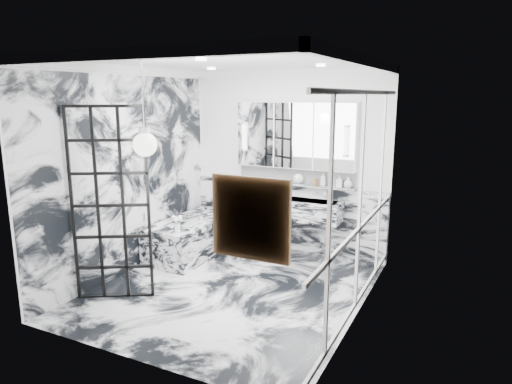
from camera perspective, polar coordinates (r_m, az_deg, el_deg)
The scene contains 25 objects.
floor at distance 5.96m, azimuth -3.01°, elevation -11.96°, with size 3.60×3.60×0.00m, color silver.
ceiling at distance 5.46m, azimuth -3.34°, elevation 16.00°, with size 3.60×3.60×0.00m, color white.
wall_back at distance 7.14m, azimuth 3.94°, elevation 3.79°, with size 3.60×3.60×0.00m, color white.
wall_front at distance 4.10m, azimuth -15.58°, elevation -2.83°, with size 3.60×3.60×0.00m, color white.
wall_left at distance 6.46m, azimuth -15.64°, elevation 2.50°, with size 3.60×3.60×0.00m, color white.
wall_right at distance 4.97m, azimuth 13.15°, elevation -0.15°, with size 3.60×3.60×0.00m, color white.
marble_clad_back at distance 7.29m, azimuth 3.76°, elevation -3.05°, with size 3.18×0.05×1.05m, color silver.
marble_clad_left at distance 6.46m, azimuth -15.51°, elevation 1.97°, with size 0.02×3.56×2.68m, color silver.
panel_molding at distance 4.99m, azimuth 12.87°, elevation -1.25°, with size 0.03×3.40×2.30m, color white.
soap_bottle_a at distance 6.88m, azimuth 8.40°, elevation 1.62°, with size 0.08×0.08×0.20m, color #8C5919.
soap_bottle_b at distance 6.81m, azimuth 10.40°, elevation 1.34°, with size 0.08×0.08×0.18m, color #4C4C51.
soap_bottle_c at distance 6.78m, azimuth 11.46°, elevation 1.17°, with size 0.13×0.13×0.16m, color silver.
face_pot at distance 7.01m, azimuth 5.34°, elevation 1.67°, with size 0.16×0.16×0.16m, color white.
amber_bottle at distance 6.93m, azimuth 7.44°, elevation 1.28°, with size 0.04×0.04×0.10m, color #8C5919.
flower_vase at distance 6.44m, azimuth -9.78°, elevation -4.48°, with size 0.08×0.08×0.12m, color silver.
crittall_door at distance 5.62m, azimuth -17.73°, elevation -1.61°, with size 0.88×0.04×2.30m, color black, non-canonical shape.
artwork at distance 3.47m, azimuth -0.66°, elevation -3.31°, with size 0.55×0.05×0.55m, color #D64616.
pendant_light at distance 4.63m, azimuth -13.72°, elevation 5.77°, with size 0.24×0.24×0.24m, color white.
trough_sink at distance 6.99m, azimuth 4.23°, elevation -1.99°, with size 1.60×0.45×0.30m, color silver.
ledge at distance 7.07m, azimuth 4.78°, elevation 0.98°, with size 1.90×0.14×0.04m, color silver.
subway_tile at distance 7.10m, azimuth 4.98°, elevation 2.13°, with size 1.90×0.03×0.23m, color white.
mirror_cabinet at distance 6.97m, azimuth 4.90°, elevation 7.05°, with size 1.90×0.16×1.00m, color white.
sconce_left at distance 7.22m, azimuth -1.50°, elevation 6.95°, with size 0.07×0.07×0.40m, color white.
sconce_right at distance 6.63m, azimuth 11.24°, elevation 6.26°, with size 0.07×0.07×0.40m, color white.
bathtub at distance 7.15m, azimuth -7.79°, elevation -5.53°, with size 0.75×1.65×0.55m, color silver.
Camera 1 is at (2.67, -4.74, 2.42)m, focal length 32.00 mm.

